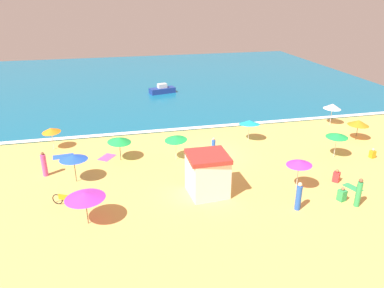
{
  "coord_description": "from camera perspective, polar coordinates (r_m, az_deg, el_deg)",
  "views": [
    {
      "loc": [
        -7.73,
        -26.54,
        12.46
      ],
      "look_at": [
        -1.42,
        0.71,
        0.8
      ],
      "focal_mm": 34.54,
      "sensor_mm": 36.0,
      "label": 1
    }
  ],
  "objects": [
    {
      "name": "ground_plane",
      "position": [
        30.32,
        2.92,
        -1.66
      ],
      "size": [
        60.0,
        60.0,
        0.0
      ],
      "primitive_type": "plane",
      "color": "#EDBC60"
    },
    {
      "name": "ocean_water",
      "position": [
        56.47,
        -4.92,
        9.85
      ],
      "size": [
        60.0,
        44.0,
        0.1
      ],
      "primitive_type": "cube",
      "color": "#146B93",
      "rests_on": "ground_plane"
    },
    {
      "name": "wave_breaker_foam",
      "position": [
        35.93,
        0.2,
        2.52
      ],
      "size": [
        57.0,
        0.7,
        0.01
      ],
      "primitive_type": "cube",
      "color": "white",
      "rests_on": "ocean_water"
    },
    {
      "name": "lifeguard_cabana",
      "position": [
        24.08,
        2.4,
        -4.64
      ],
      "size": [
        2.57,
        2.54,
        2.83
      ],
      "color": "white",
      "rests_on": "ground_plane"
    },
    {
      "name": "beach_umbrella_0",
      "position": [
        29.21,
        -11.17,
        0.65
      ],
      "size": [
        2.63,
        2.63,
        2.02
      ],
      "color": "#4C3823",
      "rests_on": "ground_plane"
    },
    {
      "name": "beach_umbrella_1",
      "position": [
        39.11,
        20.87,
        5.45
      ],
      "size": [
        2.28,
        2.27,
        2.18
      ],
      "color": "silver",
      "rests_on": "ground_plane"
    },
    {
      "name": "beach_umbrella_2",
      "position": [
        28.79,
        -2.53,
        0.89
      ],
      "size": [
        2.53,
        2.52,
        2.05
      ],
      "color": "silver",
      "rests_on": "ground_plane"
    },
    {
      "name": "beach_umbrella_3",
      "position": [
        31.32,
        21.49,
        1.24
      ],
      "size": [
        2.4,
        2.4,
        2.08
      ],
      "color": "silver",
      "rests_on": "ground_plane"
    },
    {
      "name": "beach_umbrella_4",
      "position": [
        25.21,
        16.23,
        -2.79
      ],
      "size": [
        1.83,
        1.81,
        2.24
      ],
      "color": "silver",
      "rests_on": "ground_plane"
    },
    {
      "name": "beach_umbrella_5",
      "position": [
        35.93,
        24.33,
        3.02
      ],
      "size": [
        2.18,
        2.16,
        1.89
      ],
      "color": "#4C3823",
      "rests_on": "ground_plane"
    },
    {
      "name": "beach_umbrella_6",
      "position": [
        26.63,
        -17.85,
        -1.96
      ],
      "size": [
        2.47,
        2.47,
        2.07
      ],
      "color": "#4C3823",
      "rests_on": "ground_plane"
    },
    {
      "name": "beach_umbrella_7",
      "position": [
        32.88,
        -20.93,
        2.01
      ],
      "size": [
        2.14,
        2.15,
        1.96
      ],
      "color": "silver",
      "rests_on": "ground_plane"
    },
    {
      "name": "beach_umbrella_8",
      "position": [
        32.9,
        8.85,
        3.34
      ],
      "size": [
        2.12,
        2.14,
        2.01
      ],
      "color": "silver",
      "rests_on": "ground_plane"
    },
    {
      "name": "beach_umbrella_9",
      "position": [
        21.69,
        -16.21,
        -7.65
      ],
      "size": [
        3.22,
        3.22,
        2.05
      ],
      "color": "#4C3823",
      "rests_on": "ground_plane"
    },
    {
      "name": "parked_bicycle",
      "position": [
        24.61,
        -18.99,
        -8.14
      ],
      "size": [
        1.65,
        0.89,
        0.76
      ],
      "color": "black",
      "rests_on": "ground_plane"
    },
    {
      "name": "beachgoer_0",
      "position": [
        28.63,
        -21.86,
        -2.99
      ],
      "size": [
        0.43,
        0.43,
        1.87
      ],
      "color": "#D84CA5",
      "rests_on": "ground_plane"
    },
    {
      "name": "beachgoer_1",
      "position": [
        29.66,
        3.33,
        -0.58
      ],
      "size": [
        0.42,
        0.42,
        1.67
      ],
      "color": "blue",
      "rests_on": "ground_plane"
    },
    {
      "name": "beachgoer_2",
      "position": [
        27.88,
        21.4,
        -4.67
      ],
      "size": [
        0.6,
        0.6,
        0.96
      ],
      "color": "red",
      "rests_on": "ground_plane"
    },
    {
      "name": "beachgoer_3",
      "position": [
        25.12,
        24.33,
        -6.93
      ],
      "size": [
        0.38,
        0.38,
        1.92
      ],
      "color": "green",
      "rests_on": "ground_plane"
    },
    {
      "name": "beachgoer_4",
      "position": [
        23.53,
        16.13,
        -7.82
      ],
      "size": [
        0.37,
        0.37,
        1.87
      ],
      "color": "blue",
      "rests_on": "ground_plane"
    },
    {
      "name": "beachgoer_5",
      "position": [
        32.98,
        26.1,
        -1.35
      ],
      "size": [
        0.42,
        0.42,
        0.82
      ],
      "color": "orange",
      "rests_on": "ground_plane"
    },
    {
      "name": "beachgoer_6",
      "position": [
        25.62,
        22.14,
        -7.3
      ],
      "size": [
        0.55,
        0.55,
        0.95
      ],
      "color": "green",
      "rests_on": "ground_plane"
    },
    {
      "name": "beach_towel_0",
      "position": [
        27.66,
        23.56,
        -6.19
      ],
      "size": [
        1.04,
        1.44,
        0.01
      ],
      "color": "green",
      "rests_on": "ground_plane"
    },
    {
      "name": "beach_towel_1",
      "position": [
        31.74,
        -19.26,
        -1.82
      ],
      "size": [
        1.71,
        1.09,
        0.01
      ],
      "color": "blue",
      "rests_on": "ground_plane"
    },
    {
      "name": "beach_towel_2",
      "position": [
        30.59,
        -12.99,
        -2.01
      ],
      "size": [
        1.59,
        1.71,
        0.01
      ],
      "color": "#D84CA5",
      "rests_on": "ground_plane"
    },
    {
      "name": "small_boat_0",
      "position": [
        48.61,
        -4.62,
        8.35
      ],
      "size": [
        3.5,
        2.07,
        1.23
      ],
      "color": "navy",
      "rests_on": "ocean_water"
    }
  ]
}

